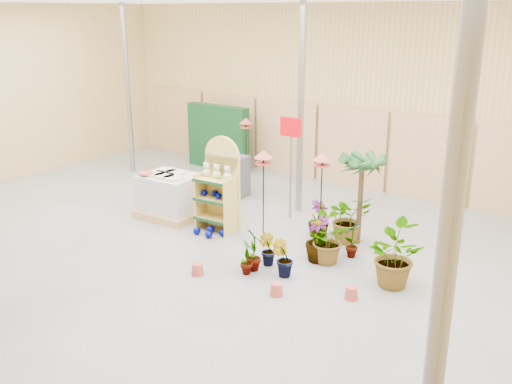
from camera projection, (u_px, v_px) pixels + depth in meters
room at (223, 132)px, 10.19m from camera, size 15.20×12.10×4.70m
display_shelf at (220, 188)px, 11.51m from camera, size 0.85×0.57×1.93m
teddy_bears at (218, 173)px, 11.32m from camera, size 0.71×0.18×0.30m
gazing_balls_shelf at (217, 195)px, 11.46m from camera, size 0.71×0.24×0.13m
gazing_balls_floor at (210, 232)px, 11.38m from camera, size 0.63×0.39×0.15m
pallet_stack at (171, 196)px, 12.33m from camera, size 1.40×1.20×0.98m
charcoal_planters at (231, 175)px, 13.75m from camera, size 0.80×0.50×1.00m
trellis_stock at (218, 137)px, 16.03m from camera, size 2.00×0.30×1.80m
offer_sign at (291, 147)px, 11.91m from camera, size 0.50×0.08×2.20m
bird_table_front at (263, 158)px, 10.30m from camera, size 0.34×0.34×1.89m
bird_table_right at (322, 160)px, 10.12m from camera, size 0.34×0.34×1.90m
bird_table_back at (246, 123)px, 14.36m from camera, size 0.34×0.34×1.72m
palm at (362, 163)px, 10.55m from camera, size 0.70×0.70×1.87m
potted_plant_0 at (254, 249)px, 9.74m from camera, size 0.51×0.47×0.81m
potted_plant_1 at (267, 249)px, 10.02m from camera, size 0.34×0.29×0.57m
potted_plant_2 at (325, 240)px, 10.05m from camera, size 0.82×0.72×0.87m
potted_plant_3 at (319, 239)px, 10.11m from camera, size 0.67×0.67×0.86m
potted_plant_4 at (352, 239)px, 10.31m from camera, size 0.33×0.42×0.70m
potted_plant_6 at (348, 218)px, 10.97m from camera, size 1.10×1.13×0.95m
potted_plant_8 at (247, 256)px, 9.62m from camera, size 0.43×0.43×0.69m
potted_plant_9 at (283, 258)px, 9.56m from camera, size 0.45×0.42×0.65m
potted_plant_10 at (391, 255)px, 9.19m from camera, size 1.25×1.23×1.05m
potted_plant_11 at (319, 219)px, 11.23m from camera, size 0.44×0.44×0.74m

